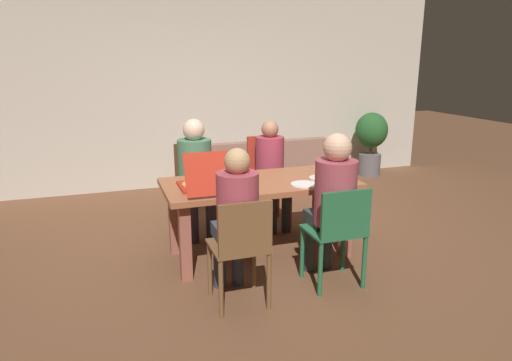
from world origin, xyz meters
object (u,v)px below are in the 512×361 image
chair_2 (241,246)px  potted_plant (371,138)px  person_2 (236,213)px  drinking_glass_1 (336,177)px  plate_1 (320,177)px  drinking_glass_0 (227,171)px  dining_table (259,193)px  plate_0 (304,184)px  pizza_box_0 (202,183)px  person_1 (272,165)px  person_3 (196,167)px  chair_0 (339,230)px  couch (254,173)px  chair_3 (194,186)px  person_0 (333,196)px  chair_1 (267,178)px  drinking_glass_2 (243,181)px

chair_2 → potted_plant: 4.58m
person_2 → drinking_glass_1: 1.20m
plate_1 → drinking_glass_0: size_ratio=1.47×
dining_table → drinking_glass_0: drinking_glass_0 is taller
plate_0 → pizza_box_0: bearing=168.5°
person_1 → potted_plant: 2.88m
drinking_glass_0 → person_3: bearing=108.0°
person_1 → drinking_glass_1: size_ratio=10.49×
pizza_box_0 → drinking_glass_0: size_ratio=3.97×
chair_0 → couch: size_ratio=0.45×
person_1 → couch: size_ratio=0.63×
person_3 → couch: (1.08, 1.27, -0.46)m
chair_0 → plate_0: chair_0 is taller
person_1 → chair_3: 0.88m
drinking_glass_1 → couch: size_ratio=0.06×
plate_1 → dining_table: bearing=170.4°
plate_0 → person_1: bearing=87.0°
couch → pizza_box_0: bearing=-119.6°
dining_table → person_0: 0.82m
plate_0 → potted_plant: bearing=47.9°
drinking_glass_1 → potted_plant: (2.09, 2.68, -0.19)m
person_0 → chair_1: person_0 is taller
dining_table → chair_2: size_ratio=2.05×
dining_table → pizza_box_0: size_ratio=3.11×
chair_0 → potted_plant: (2.34, 3.23, 0.11)m
chair_1 → chair_3: bearing=179.8°
chair_0 → couch: chair_0 is taller
person_1 → chair_3: (-0.85, 0.16, -0.20)m
chair_1 → chair_2: bearing=-115.6°
dining_table → potted_plant: potted_plant is taller
chair_0 → dining_table: bearing=115.2°
drinking_glass_0 → potted_plant: (3.00, 2.22, -0.20)m
plate_0 → chair_0: bearing=-85.0°
chair_0 → drinking_glass_2: drinking_glass_2 is taller
plate_1 → couch: couch is taller
chair_3 → pizza_box_0: size_ratio=1.66×
chair_2 → plate_0: bearing=38.6°
chair_2 → pizza_box_0: bearing=97.6°
chair_3 → couch: bearing=46.6°
person_1 → pizza_box_0: (-0.96, -0.79, 0.09)m
chair_1 → pizza_box_0: bearing=-135.2°
chair_0 → plate_0: 0.62m
drinking_glass_0 → drinking_glass_2: 0.37m
dining_table → drinking_glass_2: (-0.22, -0.19, 0.18)m
plate_1 → person_1: bearing=103.3°
chair_0 → pizza_box_0: size_ratio=1.50×
person_3 → drinking_glass_0: person_3 is taller
chair_0 → drinking_glass_2: 0.94m
chair_3 → pizza_box_0: 1.00m
chair_0 → person_3: (-0.85, 1.58, 0.24)m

